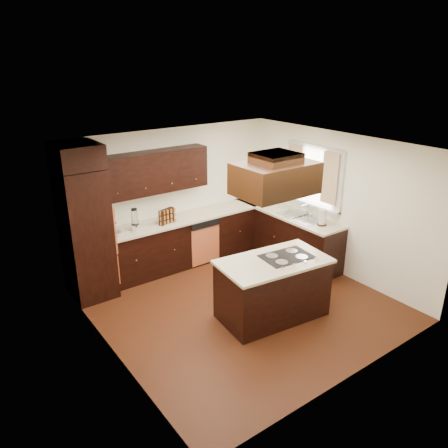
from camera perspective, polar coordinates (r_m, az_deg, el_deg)
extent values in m
cube|color=#582913|center=(7.04, 2.25, -10.47)|extent=(4.20, 4.20, 0.02)
cube|color=white|center=(6.10, 2.59, 10.11)|extent=(4.20, 4.20, 0.02)
cube|color=white|center=(8.12, -6.86, 3.62)|extent=(4.20, 0.02, 2.50)
cube|color=white|center=(5.15, 17.27, -8.04)|extent=(4.20, 0.02, 2.50)
cube|color=white|center=(5.52, -15.14, -5.73)|extent=(0.02, 4.20, 2.50)
cube|color=white|center=(7.88, 14.56, 2.51)|extent=(0.02, 4.20, 2.50)
cube|color=black|center=(7.18, -17.57, -1.27)|extent=(0.65, 0.75, 2.12)
cube|color=#DD6D3D|center=(7.26, -15.04, -0.23)|extent=(0.05, 0.62, 0.78)
cube|color=black|center=(8.17, -5.33, -2.28)|extent=(2.93, 0.60, 0.88)
cube|color=black|center=(8.51, 8.10, -1.44)|extent=(0.60, 2.40, 0.88)
cube|color=beige|center=(7.99, -5.39, 0.71)|extent=(2.93, 0.63, 0.04)
cube|color=beige|center=(8.33, 8.19, 1.46)|extent=(0.63, 2.40, 0.04)
cube|color=black|center=(7.63, -9.20, 6.71)|extent=(2.00, 0.34, 0.72)
cube|color=#DD6D3D|center=(8.10, -2.46, -2.76)|extent=(0.60, 0.05, 0.72)
cube|color=silver|center=(8.08, 11.66, 6.18)|extent=(0.06, 1.32, 1.12)
cube|color=white|center=(8.10, 11.79, 6.21)|extent=(0.00, 1.20, 1.00)
cube|color=beige|center=(7.75, 13.65, 5.78)|extent=(0.02, 0.34, 0.90)
cube|color=beige|center=(8.30, 9.27, 7.10)|extent=(0.02, 0.34, 0.90)
cube|color=silver|center=(8.10, 9.98, 0.96)|extent=(0.52, 0.84, 0.01)
cube|color=black|center=(6.57, 6.34, -8.50)|extent=(1.63, 1.01, 0.88)
cube|color=beige|center=(6.36, 6.50, -4.89)|extent=(1.69, 1.07, 0.04)
cube|color=black|center=(6.48, 8.20, -4.22)|extent=(0.78, 0.57, 0.01)
cube|color=black|center=(5.84, 6.69, 5.95)|extent=(1.05, 0.72, 0.42)
cube|color=black|center=(5.78, 6.80, 8.59)|extent=(0.55, 0.50, 0.13)
cylinder|color=silver|center=(7.51, -11.50, -0.42)|extent=(0.15, 0.15, 0.10)
cone|color=silver|center=(7.45, -11.60, 0.86)|extent=(0.13, 0.13, 0.26)
cube|color=black|center=(7.70, -7.53, 1.02)|extent=(0.32, 0.17, 0.26)
imported|color=silver|center=(7.36, -14.35, -1.25)|extent=(0.31, 0.31, 0.07)
imported|color=silver|center=(8.53, 6.76, 2.77)|extent=(0.09, 0.10, 0.17)
cylinder|color=silver|center=(7.73, 12.72, 0.84)|extent=(0.14, 0.14, 0.28)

